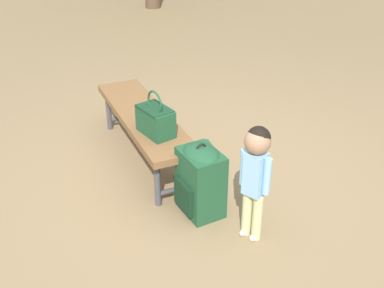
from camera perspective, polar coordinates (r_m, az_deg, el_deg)
name	(u,v)px	position (r m, az deg, el deg)	size (l,w,h in m)	color
ground_plane	(202,188)	(3.96, 1.21, -5.25)	(40.00, 40.00, 0.00)	#8C704C
park_bench	(144,120)	(4.19, -5.74, 2.89)	(1.65, 0.78, 0.45)	brown
handbag	(155,119)	(3.77, -4.38, 2.94)	(0.33, 0.19, 0.37)	#1E4C2D
child_standing	(256,167)	(3.18, 7.59, -2.71)	(0.23, 0.18, 0.87)	#CCCC8C
backpack_large	(201,178)	(3.55, 1.03, -4.11)	(0.39, 0.35, 0.59)	#1E4C2D
backpack_small	(199,159)	(4.01, 0.87, -1.80)	(0.22, 0.25, 0.35)	#1E4C2D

